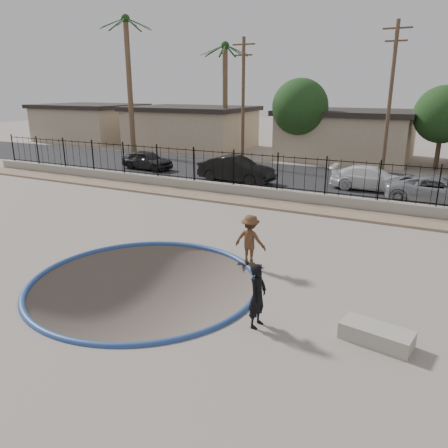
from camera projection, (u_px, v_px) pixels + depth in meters
ground at (286, 213)px, 24.59m from camera, size 120.00×120.00×2.20m
bowl_pit at (145, 283)px, 13.22m from camera, size 6.84×6.84×1.80m
coping_ring at (145, 283)px, 13.22m from camera, size 7.04×7.04×0.20m
rock_strip at (269, 204)px, 21.86m from camera, size 42.00×1.60×0.11m
retaining_wall at (277, 195)px, 22.72m from camera, size 42.00×0.45×0.60m
fence at (278, 172)px, 22.36m from camera, size 40.00×0.04×1.80m
street at (313, 178)px, 28.50m from camera, size 90.00×8.00×0.04m
house_west_far at (90, 122)px, 48.16m from camera, size 10.60×8.60×3.90m
house_west at (191, 127)px, 42.50m from camera, size 11.60×8.60×3.90m
house_center at (347, 134)px, 35.98m from camera, size 10.60×8.60×3.90m
palm_left at (128, 58)px, 36.06m from camera, size 2.30×2.30×11.30m
palm_mid at (225, 74)px, 36.79m from camera, size 2.30×2.30×9.30m
utility_pole_left at (243, 101)px, 31.40m from camera, size 1.70×0.24×9.00m
utility_pole_mid at (390, 99)px, 26.98m from camera, size 1.70×0.24×9.50m
street_tree_left at (300, 107)px, 33.65m from camera, size 4.32×4.32×6.36m
street_tree_mid at (443, 115)px, 30.25m from camera, size 3.96×3.96×5.83m
skater at (250, 243)px, 14.17m from camera, size 1.09×0.64×1.66m
skateboard at (250, 265)px, 14.40m from camera, size 0.84×0.37×0.07m
videographer at (257, 296)px, 10.59m from camera, size 0.43×0.62×1.64m
concrete_ledge at (376, 335)px, 10.06m from camera, size 1.69×0.96×0.40m
car_a at (147, 160)px, 31.09m from camera, size 3.99×1.87×1.32m
car_b at (236, 169)px, 26.87m from camera, size 4.83×1.93×1.56m
car_c at (371, 178)px, 24.87m from camera, size 4.65×2.05×1.33m
car_d at (436, 190)px, 22.03m from camera, size 5.02×2.59×1.36m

